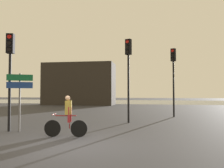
{
  "coord_description": "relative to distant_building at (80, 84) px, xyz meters",
  "views": [
    {
      "loc": [
        2.36,
        -6.78,
        1.76
      ],
      "look_at": [
        0.5,
        5.0,
        2.2
      ],
      "focal_mm": 35.0,
      "sensor_mm": 36.0,
      "label": 1
    }
  ],
  "objects": [
    {
      "name": "water_strip",
      "position": [
        6.94,
        10.0,
        -2.89
      ],
      "size": [
        80.0,
        16.0,
        0.01
      ],
      "primitive_type": "cube",
      "color": "slate",
      "rests_on": "ground"
    },
    {
      "name": "distant_building",
      "position": [
        0.0,
        0.0,
        0.0
      ],
      "size": [
        9.73,
        4.0,
        5.78
      ],
      "primitive_type": "cube",
      "color": "#2D2823",
      "rests_on": "ground"
    },
    {
      "name": "traffic_light_far_right",
      "position": [
        11.2,
        -13.59,
        0.47
      ],
      "size": [
        0.39,
        0.41,
        4.86
      ],
      "rotation": [
        0.0,
        0.0,
        2.66
      ],
      "color": "black",
      "rests_on": "ground"
    },
    {
      "name": "traffic_light_center",
      "position": [
        8.27,
        -16.99,
        0.44
      ],
      "size": [
        0.39,
        0.41,
        4.83
      ],
      "rotation": [
        0.0,
        0.0,
        2.73
      ],
      "color": "black",
      "rests_on": "ground"
    },
    {
      "name": "cyclist",
      "position": [
        6.23,
        -21.33,
        -2.07
      ],
      "size": [
        1.7,
        0.46,
        1.62
      ],
      "rotation": [
        0.0,
        0.0,
        1.68
      ],
      "color": "black",
      "rests_on": "ground"
    },
    {
      "name": "ground_plane",
      "position": [
        6.94,
        -22.77,
        -2.89
      ],
      "size": [
        120.0,
        120.0,
        0.0
      ],
      "primitive_type": "plane",
      "color": "#333338"
    },
    {
      "name": "direction_sign_post",
      "position": [
        3.67,
        -20.52,
        -1.09
      ],
      "size": [
        0.99,
        0.54,
        2.6
      ],
      "rotation": [
        0.0,
        0.0,
        3.62
      ],
      "color": "slate",
      "rests_on": "ground"
    },
    {
      "name": "traffic_light_near_left",
      "position": [
        3.19,
        -20.55,
        0.18
      ],
      "size": [
        0.36,
        0.38,
        4.41
      ],
      "rotation": [
        0.0,
        0.0,
        3.34
      ],
      "color": "black",
      "rests_on": "ground"
    }
  ]
}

